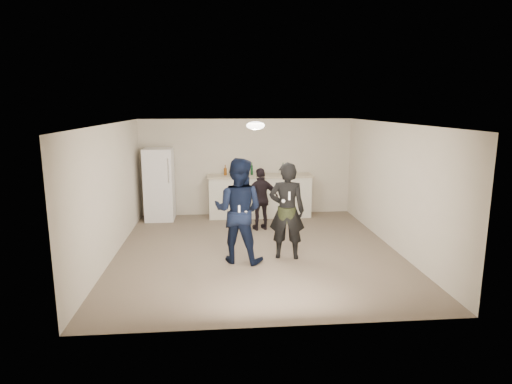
{
  "coord_description": "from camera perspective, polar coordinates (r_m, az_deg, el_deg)",
  "views": [
    {
      "loc": [
        -0.73,
        -8.07,
        2.83
      ],
      "look_at": [
        0.0,
        0.2,
        1.15
      ],
      "focal_mm": 30.0,
      "sensor_mm": 36.0,
      "label": 1
    }
  ],
  "objects": [
    {
      "name": "fridge",
      "position": [
        10.94,
        -12.77,
        1.0
      ],
      "size": [
        0.7,
        0.7,
        1.8
      ],
      "primitive_type": "cube",
      "color": "white",
      "rests_on": "floor"
    },
    {
      "name": "remote_man",
      "position": [
        7.48,
        -2.26,
        -2.33
      ],
      "size": [
        0.04,
        0.04,
        0.15
      ],
      "primitive_type": "cube",
      "color": "white",
      "rests_on": "man"
    },
    {
      "name": "ceiling_dome",
      "position": [
        8.41,
        -0.06,
        8.85
      ],
      "size": [
        0.36,
        0.36,
        0.16
      ],
      "primitive_type": "ellipsoid",
      "color": "white",
      "rests_on": "ceiling"
    },
    {
      "name": "wall_back",
      "position": [
        11.2,
        -1.26,
        3.33
      ],
      "size": [
        6.0,
        0.0,
        6.0
      ],
      "primitive_type": "plane",
      "rotation": [
        1.57,
        0.0,
        0.0
      ],
      "color": "beige",
      "rests_on": "floor"
    },
    {
      "name": "fridge_handle",
      "position": [
        10.48,
        -11.61,
        2.81
      ],
      "size": [
        0.02,
        0.02,
        0.6
      ],
      "primitive_type": "cylinder",
      "color": "silver",
      "rests_on": "fridge"
    },
    {
      "name": "nunchuk_man",
      "position": [
        7.53,
        -1.36,
        -2.78
      ],
      "size": [
        0.07,
        0.07,
        0.07
      ],
      "primitive_type": "sphere",
      "color": "white",
      "rests_on": "man"
    },
    {
      "name": "woman",
      "position": [
        7.97,
        4.13,
        -2.52
      ],
      "size": [
        0.73,
        0.55,
        1.82
      ],
      "primitive_type": "imported",
      "rotation": [
        0.0,
        0.0,
        2.96
      ],
      "color": "black",
      "rests_on": "floor"
    },
    {
      "name": "wall_front",
      "position": [
        5.36,
        3.02,
        -5.72
      ],
      "size": [
        6.0,
        0.0,
        6.0
      ],
      "primitive_type": "plane",
      "rotation": [
        -1.57,
        0.0,
        0.0
      ],
      "color": "beige",
      "rests_on": "floor"
    },
    {
      "name": "wall_right",
      "position": [
        8.93,
        17.99,
        0.68
      ],
      "size": [
        0.0,
        6.0,
        6.0
      ],
      "primitive_type": "plane",
      "rotation": [
        1.57,
        0.0,
        -1.57
      ],
      "color": "beige",
      "rests_on": "floor"
    },
    {
      "name": "bottle_cluster",
      "position": [
        10.89,
        -1.32,
        2.82
      ],
      "size": [
        1.56,
        0.26,
        0.25
      ],
      "color": "white",
      "rests_on": "counter_top"
    },
    {
      "name": "shaker",
      "position": [
        10.82,
        -1.12,
        2.64
      ],
      "size": [
        0.08,
        0.08,
        0.17
      ],
      "primitive_type": "cylinder",
      "color": "#B4B4B8",
      "rests_on": "counter_top"
    },
    {
      "name": "camo_shorts",
      "position": [
        7.98,
        4.12,
        -2.95
      ],
      "size": [
        0.34,
        0.34,
        0.28
      ],
      "primitive_type": "cylinder",
      "color": "#2B3719",
      "rests_on": "woman"
    },
    {
      "name": "ceiling",
      "position": [
        8.11,
        0.13,
        9.11
      ],
      "size": [
        6.0,
        6.0,
        0.0
      ],
      "primitive_type": "plane",
      "rotation": [
        3.14,
        0.0,
        0.0
      ],
      "color": "silver",
      "rests_on": "wall_back"
    },
    {
      "name": "man",
      "position": [
        7.77,
        -2.36,
        -2.49
      ],
      "size": [
        1.12,
        1.0,
        1.92
      ],
      "primitive_type": "imported",
      "rotation": [
        0.0,
        0.0,
        2.8
      ],
      "color": "#0D1939",
      "rests_on": "floor"
    },
    {
      "name": "remote_woman",
      "position": [
        7.65,
        4.46,
        -0.51
      ],
      "size": [
        0.04,
        0.04,
        0.15
      ],
      "primitive_type": "cube",
      "color": "white",
      "rests_on": "woman"
    },
    {
      "name": "counter_top",
      "position": [
        10.93,
        0.52,
        2.18
      ],
      "size": [
        2.68,
        0.64,
        0.04
      ],
      "primitive_type": "cube",
      "color": "beige",
      "rests_on": "counter"
    },
    {
      "name": "nunchuk_woman",
      "position": [
        7.68,
        3.67,
        -1.21
      ],
      "size": [
        0.07,
        0.07,
        0.07
      ],
      "primitive_type": "sphere",
      "color": "white",
      "rests_on": "woman"
    },
    {
      "name": "wall_left",
      "position": [
        8.47,
        -18.75,
        0.07
      ],
      "size": [
        0.0,
        6.0,
        6.0
      ],
      "primitive_type": "plane",
      "rotation": [
        1.57,
        0.0,
        1.57
      ],
      "color": "beige",
      "rests_on": "floor"
    },
    {
      "name": "counter",
      "position": [
        11.03,
        0.51,
        -0.62
      ],
      "size": [
        2.6,
        0.56,
        1.05
      ],
      "primitive_type": "cube",
      "color": "white",
      "rests_on": "floor"
    },
    {
      "name": "spectator",
      "position": [
        9.82,
        0.69,
        -0.96
      ],
      "size": [
        0.9,
        0.54,
        1.44
      ],
      "primitive_type": "imported",
      "rotation": [
        0.0,
        0.0,
        3.38
      ],
      "color": "black",
      "rests_on": "floor"
    },
    {
      "name": "floor",
      "position": [
        8.58,
        0.12,
        -7.81
      ],
      "size": [
        6.0,
        6.0,
        0.0
      ],
      "primitive_type": "plane",
      "color": "#6B5B4C",
      "rests_on": "ground"
    }
  ]
}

